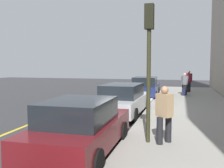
{
  "coord_description": "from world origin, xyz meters",
  "views": [
    {
      "loc": [
        -12.46,
        -2.69,
        2.45
      ],
      "look_at": [
        -1.03,
        0.4,
        1.52
      ],
      "focal_mm": 40.82,
      "sensor_mm": 36.0,
      "label": 1
    }
  ],
  "objects_px": {
    "parked_car_navy": "(145,87)",
    "traffic_light_pole": "(149,49)",
    "parked_car_maroon": "(81,127)",
    "pedestrian_grey_coat": "(185,83)",
    "pedestrian_tan_coat": "(164,113)",
    "rolling_suitcase": "(184,92)",
    "pedestrian_burgundy_coat": "(189,81)",
    "parked_car_silver": "(123,100)"
  },
  "relations": [
    {
      "from": "parked_car_navy",
      "to": "traffic_light_pole",
      "type": "xyz_separation_m",
      "value": [
        -11.27,
        -1.61,
        2.11
      ]
    },
    {
      "from": "parked_car_maroon",
      "to": "traffic_light_pole",
      "type": "height_order",
      "value": "traffic_light_pole"
    },
    {
      "from": "parked_car_maroon",
      "to": "pedestrian_grey_coat",
      "type": "height_order",
      "value": "pedestrian_grey_coat"
    },
    {
      "from": "parked_car_maroon",
      "to": "pedestrian_tan_coat",
      "type": "height_order",
      "value": "pedestrian_tan_coat"
    },
    {
      "from": "pedestrian_grey_coat",
      "to": "rolling_suitcase",
      "type": "bearing_deg",
      "value": 173.12
    },
    {
      "from": "parked_car_maroon",
      "to": "parked_car_navy",
      "type": "bearing_deg",
      "value": -0.3
    },
    {
      "from": "pedestrian_burgundy_coat",
      "to": "pedestrian_tan_coat",
      "type": "height_order",
      "value": "pedestrian_burgundy_coat"
    },
    {
      "from": "pedestrian_burgundy_coat",
      "to": "pedestrian_grey_coat",
      "type": "distance_m",
      "value": 2.09
    },
    {
      "from": "parked_car_maroon",
      "to": "rolling_suitcase",
      "type": "xyz_separation_m",
      "value": [
        12.98,
        -2.81,
        -0.34
      ]
    },
    {
      "from": "parked_car_maroon",
      "to": "rolling_suitcase",
      "type": "height_order",
      "value": "parked_car_maroon"
    },
    {
      "from": "pedestrian_grey_coat",
      "to": "pedestrian_tan_coat",
      "type": "bearing_deg",
      "value": 176.63
    },
    {
      "from": "parked_car_silver",
      "to": "pedestrian_grey_coat",
      "type": "relative_size",
      "value": 2.95
    },
    {
      "from": "rolling_suitcase",
      "to": "parked_car_silver",
      "type": "bearing_deg",
      "value": 159.34
    },
    {
      "from": "parked_car_navy",
      "to": "pedestrian_grey_coat",
      "type": "height_order",
      "value": "pedestrian_grey_coat"
    },
    {
      "from": "pedestrian_burgundy_coat",
      "to": "pedestrian_grey_coat",
      "type": "relative_size",
      "value": 1.08
    },
    {
      "from": "parked_car_maroon",
      "to": "traffic_light_pole",
      "type": "xyz_separation_m",
      "value": [
        1.11,
        -1.68,
        2.11
      ]
    },
    {
      "from": "pedestrian_burgundy_coat",
      "to": "rolling_suitcase",
      "type": "distance_m",
      "value": 2.68
    },
    {
      "from": "parked_car_silver",
      "to": "pedestrian_burgundy_coat",
      "type": "distance_m",
      "value": 10.63
    },
    {
      "from": "parked_car_navy",
      "to": "traffic_light_pole",
      "type": "relative_size",
      "value": 1.12
    },
    {
      "from": "traffic_light_pole",
      "to": "parked_car_silver",
      "type": "bearing_deg",
      "value": 21.71
    },
    {
      "from": "pedestrian_burgundy_coat",
      "to": "rolling_suitcase",
      "type": "relative_size",
      "value": 1.97
    },
    {
      "from": "pedestrian_grey_coat",
      "to": "parked_car_navy",
      "type": "bearing_deg",
      "value": 111.5
    },
    {
      "from": "traffic_light_pole",
      "to": "rolling_suitcase",
      "type": "xyz_separation_m",
      "value": [
        11.87,
        -1.13,
        -2.45
      ]
    },
    {
      "from": "parked_car_navy",
      "to": "pedestrian_burgundy_coat",
      "type": "bearing_deg",
      "value": -44.95
    },
    {
      "from": "pedestrian_burgundy_coat",
      "to": "rolling_suitcase",
      "type": "height_order",
      "value": "pedestrian_burgundy_coat"
    },
    {
      "from": "pedestrian_tan_coat",
      "to": "parked_car_maroon",
      "type": "bearing_deg",
      "value": 117.78
    },
    {
      "from": "rolling_suitcase",
      "to": "pedestrian_tan_coat",
      "type": "bearing_deg",
      "value": 176.78
    },
    {
      "from": "parked_car_maroon",
      "to": "pedestrian_grey_coat",
      "type": "distance_m",
      "value": 13.79
    },
    {
      "from": "pedestrian_tan_coat",
      "to": "traffic_light_pole",
      "type": "relative_size",
      "value": 0.42
    },
    {
      "from": "parked_car_silver",
      "to": "rolling_suitcase",
      "type": "bearing_deg",
      "value": -20.66
    },
    {
      "from": "parked_car_silver",
      "to": "traffic_light_pole",
      "type": "height_order",
      "value": "traffic_light_pole"
    },
    {
      "from": "parked_car_silver",
      "to": "parked_car_navy",
      "type": "xyz_separation_m",
      "value": [
        6.95,
        -0.11,
        -0.0
      ]
    },
    {
      "from": "parked_car_maroon",
      "to": "pedestrian_tan_coat",
      "type": "relative_size",
      "value": 2.52
    },
    {
      "from": "parked_car_silver",
      "to": "pedestrian_tan_coat",
      "type": "bearing_deg",
      "value": -153.12
    },
    {
      "from": "parked_car_maroon",
      "to": "pedestrian_burgundy_coat",
      "type": "bearing_deg",
      "value": -11.71
    },
    {
      "from": "rolling_suitcase",
      "to": "traffic_light_pole",
      "type": "bearing_deg",
      "value": 174.56
    },
    {
      "from": "traffic_light_pole",
      "to": "rolling_suitcase",
      "type": "distance_m",
      "value": 12.17
    },
    {
      "from": "traffic_light_pole",
      "to": "parked_car_maroon",
      "type": "bearing_deg",
      "value": 123.62
    },
    {
      "from": "parked_car_silver",
      "to": "pedestrian_grey_coat",
      "type": "bearing_deg",
      "value": -19.86
    },
    {
      "from": "pedestrian_burgundy_coat",
      "to": "pedestrian_tan_coat",
      "type": "xyz_separation_m",
      "value": [
        -14.42,
        1.08,
        -0.05
      ]
    },
    {
      "from": "pedestrian_burgundy_coat",
      "to": "pedestrian_tan_coat",
      "type": "distance_m",
      "value": 14.46
    },
    {
      "from": "parked_car_maroon",
      "to": "traffic_light_pole",
      "type": "distance_m",
      "value": 2.92
    }
  ]
}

